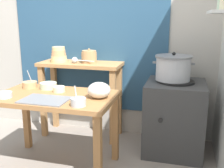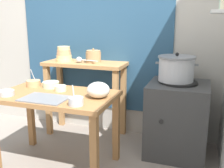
# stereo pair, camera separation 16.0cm
# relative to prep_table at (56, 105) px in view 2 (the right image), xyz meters

# --- Properties ---
(wall_back) EXTENTS (4.40, 0.12, 2.60)m
(wall_back) POSITION_rel_prep_table_xyz_m (0.23, 1.02, 0.69)
(wall_back) COLOR #B2ADA3
(wall_back) RESTS_ON ground
(prep_table) EXTENTS (1.10, 0.66, 0.72)m
(prep_table) POSITION_rel_prep_table_xyz_m (0.00, 0.00, 0.00)
(prep_table) COLOR #9E6B3D
(prep_table) RESTS_ON ground
(back_shelf_table) EXTENTS (0.96, 0.40, 0.90)m
(back_shelf_table) POSITION_rel_prep_table_xyz_m (-0.04, 0.75, 0.07)
(back_shelf_table) COLOR #B27F4C
(back_shelf_table) RESTS_ON ground
(stove_block) EXTENTS (0.60, 0.61, 0.78)m
(stove_block) POSITION_rel_prep_table_xyz_m (1.06, 0.62, -0.23)
(stove_block) COLOR #383838
(stove_block) RESTS_ON ground
(steamer_pot) EXTENTS (0.42, 0.37, 0.29)m
(steamer_pot) POSITION_rel_prep_table_xyz_m (1.02, 0.64, 0.30)
(steamer_pot) COLOR #B7BABF
(steamer_pot) RESTS_ON stove_block
(clay_pot) EXTENTS (0.17, 0.17, 0.17)m
(clay_pot) POSITION_rel_prep_table_xyz_m (0.07, 0.75, 0.36)
(clay_pot) COLOR tan
(clay_pot) RESTS_ON back_shelf_table
(bowl_stack_enamel) EXTENTS (0.19, 0.19, 0.18)m
(bowl_stack_enamel) POSITION_rel_prep_table_xyz_m (-0.30, 0.72, 0.37)
(bowl_stack_enamel) COLOR #E5C684
(bowl_stack_enamel) RESTS_ON back_shelf_table
(ladle) EXTENTS (0.28, 0.08, 0.07)m
(ladle) POSITION_rel_prep_table_xyz_m (-0.07, 0.68, 0.33)
(ladle) COLOR #B7BABF
(ladle) RESTS_ON back_shelf_table
(serving_tray) EXTENTS (0.40, 0.28, 0.01)m
(serving_tray) POSITION_rel_prep_table_xyz_m (-0.00, -0.17, 0.12)
(serving_tray) COLOR slate
(serving_tray) RESTS_ON prep_table
(plastic_bag) EXTENTS (0.20, 0.20, 0.14)m
(plastic_bag) POSITION_rel_prep_table_xyz_m (0.42, 0.02, 0.18)
(plastic_bag) COLOR silver
(plastic_bag) RESTS_ON prep_table
(prep_bowl_0) EXTENTS (0.17, 0.17, 0.06)m
(prep_bowl_0) POSITION_rel_prep_table_xyz_m (-0.16, 0.19, 0.14)
(prep_bowl_0) COLOR #B7D1AD
(prep_bowl_0) RESTS_ON prep_table
(prep_bowl_1) EXTENTS (0.13, 0.13, 0.05)m
(prep_bowl_1) POSITION_rel_prep_table_xyz_m (-0.39, -0.19, 0.14)
(prep_bowl_1) COLOR #B7BABF
(prep_bowl_1) RESTS_ON prep_table
(prep_bowl_2) EXTENTS (0.12, 0.12, 0.16)m
(prep_bowl_2) POSITION_rel_prep_table_xyz_m (0.33, -0.23, 0.15)
(prep_bowl_2) COLOR #B7BABF
(prep_bowl_2) RESTS_ON prep_table
(prep_bowl_3) EXTENTS (0.11, 0.11, 0.05)m
(prep_bowl_3) POSITION_rel_prep_table_xyz_m (-0.01, 0.11, 0.14)
(prep_bowl_3) COLOR beige
(prep_bowl_3) RESTS_ON prep_table
(prep_bowl_4) EXTENTS (0.14, 0.14, 0.18)m
(prep_bowl_4) POSITION_rel_prep_table_xyz_m (-0.36, 0.17, 0.15)
(prep_bowl_4) COLOR tan
(prep_bowl_4) RESTS_ON prep_table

